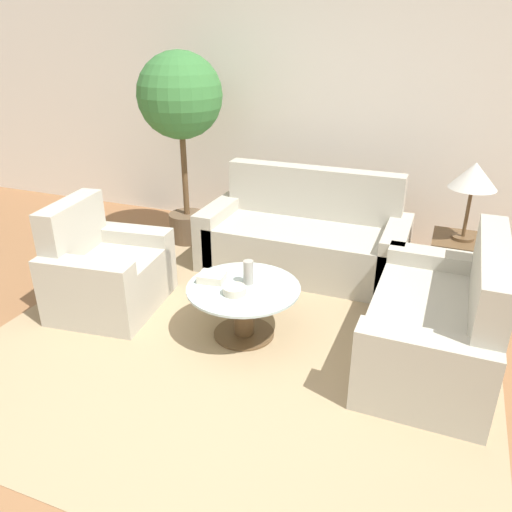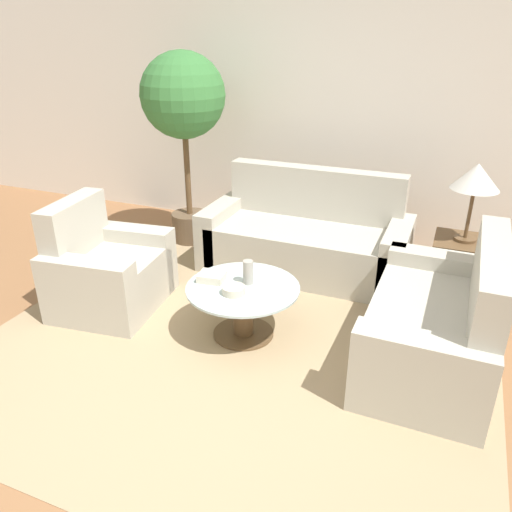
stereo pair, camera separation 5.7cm
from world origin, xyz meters
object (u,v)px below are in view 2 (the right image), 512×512
Objects in this scene: table_lamp at (476,179)px; bowl at (234,290)px; loveseat at (442,327)px; vase at (248,272)px; sofa_main at (306,239)px; coffee_table at (243,304)px; armchair at (105,272)px; book_stack at (212,277)px; potted_plant at (183,106)px.

table_lamp reaches higher than bowl.
vase is (-1.36, -0.12, 0.21)m from loveseat.
table_lamp reaches higher than sofa_main.
table_lamp is (1.45, 1.24, 0.78)m from coffee_table.
armchair is (-1.33, -1.30, -0.01)m from sofa_main.
table_lamp is 3.12× the size of book_stack.
loveseat is 3.17m from potted_plant.
coffee_table is 4.03× the size of book_stack.
armchair is 3.06m from table_lamp.
table_lamp reaches higher than loveseat.
sofa_main is 1.31× the size of loveseat.
book_stack is (-0.23, 0.12, 0.00)m from bowl.
armchair is 2.63m from loveseat.
sofa_main is 2.94× the size of table_lamp.
coffee_table is (1.24, -0.00, -0.02)m from armchair.
armchair is 4.77× the size of book_stack.
vase is (1.26, 0.06, 0.21)m from armchair.
potted_plant is (-0.04, 1.49, 1.13)m from armchair.
book_stack is (0.99, -0.00, 0.15)m from armchair.
coffee_table is (-1.38, -0.18, -0.03)m from loveseat.
vase is at bearing 79.90° from bowl.
coffee_table is 4.58× the size of vase.
potted_plant reaches higher than coffee_table.
book_stack is (-1.63, -0.18, 0.15)m from loveseat.
table_lamp is (0.08, 1.06, 0.76)m from loveseat.
table_lamp is (2.70, 1.24, 0.76)m from armchair.
bowl is (-0.02, -0.12, 0.17)m from coffee_table.
sofa_main is 1.71m from loveseat.
potted_plant reaches higher than bowl.
coffee_table is 0.21m from bowl.
book_stack is at bearing 152.82° from bowl.
loveseat is 1.38m from vase.
table_lamp is 3.92× the size of bowl.
potted_plant reaches higher than sofa_main.
bowl is (-0.03, -0.18, -0.06)m from vase.
sofa_main is 1.86m from armchair.
bowl is at bearing -33.81° from book_stack.
book_stack is at bearing -143.88° from table_lamp.
potted_plant reaches higher than loveseat.
vase reaches higher than bowl.
sofa_main is 1.36m from book_stack.
armchair is 5.42× the size of vase.
potted_plant is 2.06m from book_stack.
armchair is at bearing -85.32° from loveseat.
book_stack reaches higher than bowl.
book_stack is (-0.34, -1.31, 0.15)m from sofa_main.
loveseat is at bearing -0.21° from book_stack.
armchair is 0.51× the size of potted_plant.
sofa_main reaches higher than armchair.
sofa_main reaches higher than bowl.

